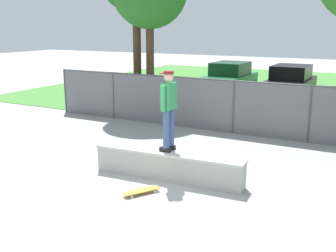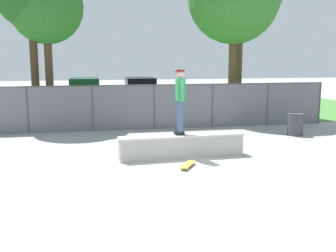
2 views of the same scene
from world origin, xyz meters
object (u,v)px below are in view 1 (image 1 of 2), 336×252
at_px(skateboarder, 169,107).
at_px(car_black, 290,83).
at_px(skateboard, 142,191).
at_px(concrete_ledge, 168,165).
at_px(car_green, 229,78).

bearing_deg(skateboarder, car_black, 88.50).
bearing_deg(skateboard, concrete_ledge, 85.68).
xyz_separation_m(concrete_ledge, skateboard, (-0.08, -1.04, -0.26)).
relative_size(skateboard, car_green, 0.19).
distance_m(skateboard, car_green, 13.39).
bearing_deg(skateboard, car_black, 88.44).
bearing_deg(car_green, concrete_ledge, -76.72).
relative_size(skateboarder, skateboard, 2.34).
xyz_separation_m(car_green, car_black, (3.11, -0.24, 0.00)).
height_order(skateboarder, car_black, skateboarder).
bearing_deg(concrete_ledge, skateboarder, 110.16).
bearing_deg(car_green, car_black, -4.49).
bearing_deg(concrete_ledge, car_green, 103.28).
relative_size(car_green, car_black, 1.00).
bearing_deg(car_green, skateboard, -78.08).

